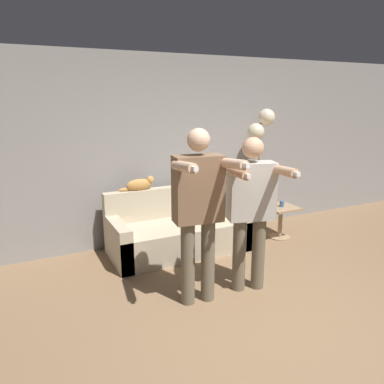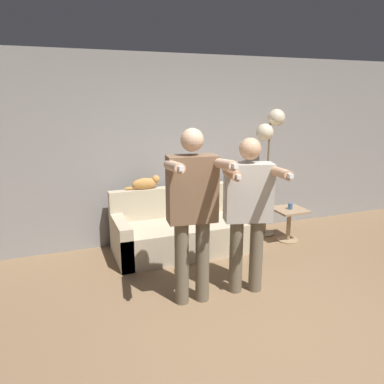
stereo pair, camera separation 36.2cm
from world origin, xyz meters
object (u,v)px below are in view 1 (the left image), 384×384
(side_table, at_px, (281,215))
(cat, at_px, (141,184))
(person_right, at_px, (251,204))
(couch, at_px, (179,232))
(cup, at_px, (282,204))
(floor_lamp, at_px, (261,133))
(person_left, at_px, (199,205))

(side_table, bearing_deg, cat, 165.26)
(person_right, xyz_separation_m, side_table, (1.29, 1.08, -0.62))
(couch, bearing_deg, side_table, -7.92)
(side_table, bearing_deg, cup, -67.13)
(couch, bearing_deg, cat, 144.64)
(cat, xyz_separation_m, floor_lamp, (1.79, -0.16, 0.62))
(person_left, bearing_deg, couch, 80.68)
(cat, relative_size, floor_lamp, 0.26)
(side_table, bearing_deg, person_left, -150.35)
(floor_lamp, bearing_deg, couch, -174.14)
(person_right, bearing_deg, cat, 127.80)
(person_right, relative_size, floor_lamp, 0.88)
(couch, height_order, cup, couch)
(person_right, xyz_separation_m, cat, (-0.67, 1.60, -0.05))
(person_left, height_order, cat, person_left)
(person_right, bearing_deg, side_table, 55.11)
(floor_lamp, bearing_deg, cat, 174.86)
(person_left, relative_size, side_table, 3.67)
(floor_lamp, relative_size, side_table, 3.90)
(person_right, height_order, cat, person_right)
(cat, relative_size, side_table, 1.01)
(person_right, distance_m, side_table, 1.79)
(person_right, bearing_deg, person_left, -164.87)
(floor_lamp, distance_m, cup, 1.08)
(side_table, relative_size, cup, 5.59)
(cup, bearing_deg, person_right, -140.31)
(floor_lamp, height_order, cup, floor_lamp)
(couch, distance_m, side_table, 1.55)
(person_right, height_order, floor_lamp, floor_lamp)
(person_right, relative_size, cat, 3.40)
(person_left, xyz_separation_m, floor_lamp, (1.73, 1.43, 0.50))
(couch, height_order, side_table, couch)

